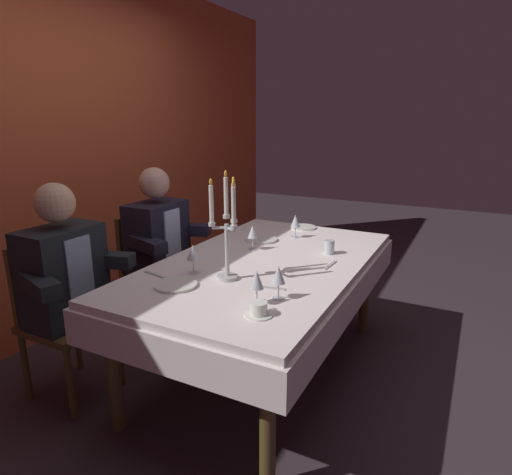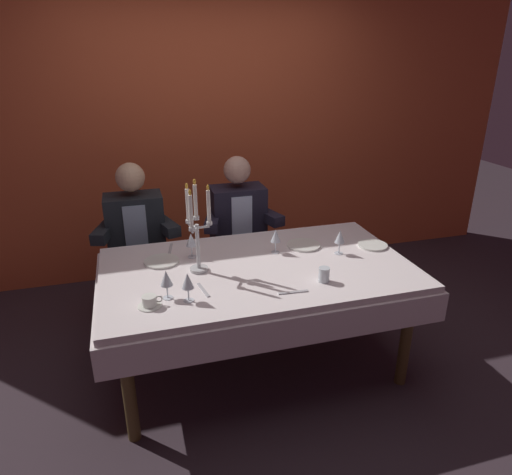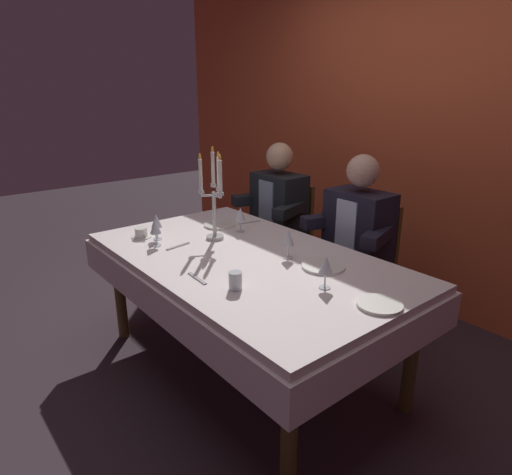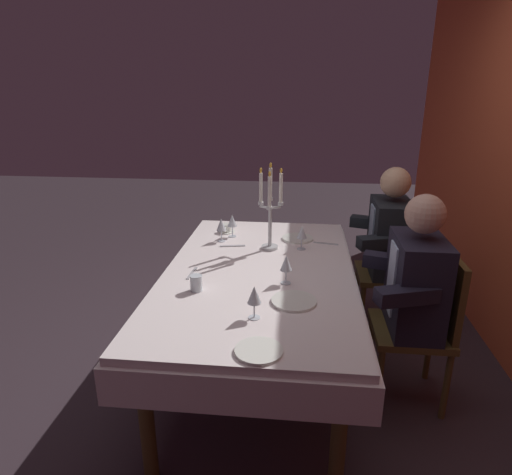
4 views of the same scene
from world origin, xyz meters
name	(u,v)px [view 1 (image 1 of 4)]	position (x,y,z in m)	size (l,w,h in m)	color
ground_plane	(263,370)	(0.00, 0.00, 0.00)	(12.00, 12.00, 0.00)	#362930
back_wall	(60,148)	(0.00, 1.66, 1.35)	(6.00, 0.12, 2.70)	#D35732
dining_table	(264,279)	(0.00, 0.00, 0.62)	(1.94, 1.14, 0.74)	white
candelabra	(227,232)	(-0.36, 0.04, 1.00)	(0.15, 0.17, 0.57)	silver
dinner_plate_0	(303,227)	(0.84, 0.08, 0.75)	(0.20, 0.20, 0.01)	white
dinner_plate_1	(261,239)	(0.39, 0.21, 0.75)	(0.23, 0.23, 0.01)	white
dinner_plate_2	(176,285)	(-0.57, 0.22, 0.75)	(0.22, 0.22, 0.01)	white
wine_glass_0	(278,276)	(-0.47, -0.31, 0.85)	(0.07, 0.07, 0.16)	silver
wine_glass_1	(257,280)	(-0.58, -0.25, 0.86)	(0.07, 0.07, 0.16)	silver
wine_glass_2	(193,253)	(-0.37, 0.25, 0.86)	(0.07, 0.07, 0.16)	silver
wine_glass_3	(253,232)	(0.17, 0.16, 0.86)	(0.07, 0.07, 0.16)	silver
wine_glass_4	(295,222)	(0.57, 0.03, 0.85)	(0.07, 0.07, 0.16)	silver
water_tumbler_0	(329,247)	(0.31, -0.30, 0.78)	(0.06, 0.06, 0.09)	silver
coffee_cup_0	(259,310)	(-0.68, -0.31, 0.77)	(0.13, 0.12, 0.06)	white
fork_0	(269,288)	(-0.38, -0.22, 0.74)	(0.17, 0.02, 0.01)	#B7B7BC
spoon_1	(156,275)	(-0.49, 0.41, 0.74)	(0.17, 0.02, 0.01)	#B7B7BC
fork_2	(330,265)	(0.09, -0.38, 0.74)	(0.17, 0.02, 0.01)	#B7B7BC
seated_diner_0	(63,274)	(-0.70, 0.89, 0.74)	(0.63, 0.48, 1.24)	brown
seated_diner_1	(157,239)	(0.09, 0.89, 0.74)	(0.63, 0.48, 1.24)	brown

